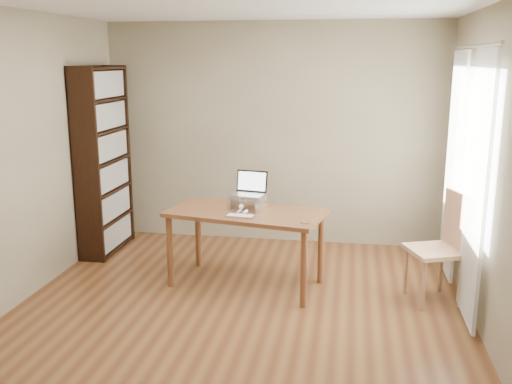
% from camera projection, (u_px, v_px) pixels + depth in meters
% --- Properties ---
extents(room, '(4.04, 4.54, 2.64)m').
position_uv_depth(room, '(238.00, 169.00, 4.59)').
color(room, '#552D16').
rests_on(room, ground).
extents(bookshelf, '(0.30, 0.90, 2.10)m').
position_uv_depth(bookshelf, '(103.00, 161.00, 6.43)').
color(bookshelf, black).
rests_on(bookshelf, ground).
extents(curtains, '(0.03, 1.90, 2.25)m').
position_uv_depth(curtains, '(464.00, 174.00, 5.07)').
color(curtains, white).
rests_on(curtains, ground).
extents(desk, '(1.57, 1.00, 0.75)m').
position_uv_depth(desk, '(246.00, 220.00, 5.47)').
color(desk, brown).
rests_on(desk, ground).
extents(laptop_stand, '(0.32, 0.25, 0.13)m').
position_uv_depth(laptop_stand, '(247.00, 201.00, 5.51)').
color(laptop_stand, silver).
rests_on(laptop_stand, desk).
extents(laptop, '(0.35, 0.32, 0.22)m').
position_uv_depth(laptop, '(248.00, 189.00, 5.54)').
color(laptop, silver).
rests_on(laptop, laptop_stand).
extents(keyboard, '(0.27, 0.13, 0.02)m').
position_uv_depth(keyboard, '(240.00, 216.00, 5.24)').
color(keyboard, silver).
rests_on(keyboard, desk).
extents(coaster, '(0.10, 0.10, 0.01)m').
position_uv_depth(coaster, '(306.00, 222.00, 5.07)').
color(coaster, brown).
rests_on(coaster, desk).
extents(cat, '(0.24, 0.48, 0.15)m').
position_uv_depth(cat, '(248.00, 202.00, 5.54)').
color(cat, '#453D36').
rests_on(cat, desk).
extents(chair, '(0.58, 0.57, 1.01)m').
position_uv_depth(chair, '(444.00, 244.00, 5.11)').
color(chair, tan).
rests_on(chair, ground).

